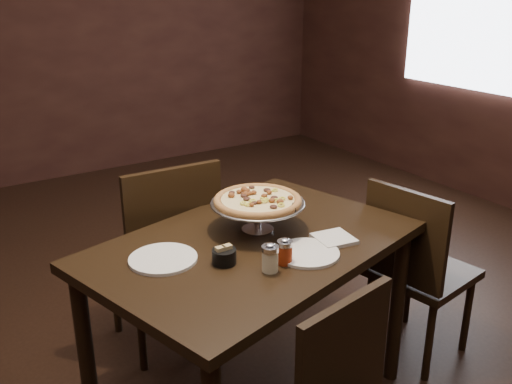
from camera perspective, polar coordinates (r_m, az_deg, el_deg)
room at (r=2.15m, az=-0.41°, el=11.09°), size 6.04×7.04×2.84m
dining_table at (r=2.29m, az=-0.36°, el=-7.25°), size 1.43×1.13×0.79m
pizza_stand at (r=2.29m, az=0.16°, el=-0.89°), size 0.38×0.38×0.16m
parmesan_shaker at (r=2.01m, az=1.42°, el=-6.60°), size 0.06×0.06×0.11m
pepper_flake_shaker at (r=2.06m, az=2.90°, el=-5.97°), size 0.06×0.06×0.10m
packet_caddy at (r=2.07m, az=-3.21°, el=-6.39°), size 0.09×0.09×0.07m
napkin_stack at (r=2.27m, az=7.80°, el=-4.64°), size 0.16×0.16×0.02m
plate_left at (r=2.12m, az=-9.28°, el=-6.61°), size 0.25×0.25×0.01m
plate_near at (r=2.15m, az=5.10°, el=-6.10°), size 0.24×0.24×0.01m
serving_spatula at (r=2.26m, az=3.67°, el=-1.26°), size 0.17×0.17×0.03m
chair_far at (r=2.77m, az=-9.05°, el=-5.74°), size 0.48×0.48×0.99m
chair_side at (r=2.80m, az=15.64°, el=-7.13°), size 0.48×0.48×0.90m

